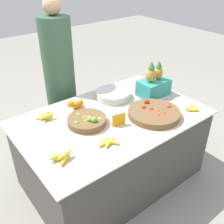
% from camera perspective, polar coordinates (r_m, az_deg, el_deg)
% --- Properties ---
extents(ground_plane, '(12.00, 12.00, 0.00)m').
position_cam_1_polar(ground_plane, '(2.87, 0.00, -13.75)').
color(ground_plane, gray).
extents(market_table, '(1.71, 1.10, 0.75)m').
position_cam_1_polar(market_table, '(2.62, 0.00, -7.95)').
color(market_table, '#4C4742').
rests_on(market_table, ground_plane).
extents(lime_bowl, '(0.34, 0.34, 0.10)m').
position_cam_1_polar(lime_bowl, '(2.29, -5.46, -1.88)').
color(lime_bowl, brown).
rests_on(lime_bowl, market_table).
extents(tomato_basket, '(0.47, 0.47, 0.10)m').
position_cam_1_polar(tomato_basket, '(2.42, 9.12, -0.24)').
color(tomato_basket, brown).
rests_on(tomato_basket, market_table).
extents(orange_pile, '(0.18, 0.14, 0.12)m').
position_cam_1_polar(orange_pile, '(2.52, -7.76, 1.75)').
color(orange_pile, orange).
rests_on(orange_pile, market_table).
extents(metal_bowl, '(0.35, 0.35, 0.07)m').
position_cam_1_polar(metal_bowl, '(2.70, 0.24, 3.82)').
color(metal_bowl, silver).
rests_on(metal_bowl, market_table).
extents(price_sign, '(0.12, 0.04, 0.11)m').
position_cam_1_polar(price_sign, '(2.25, 1.49, -1.66)').
color(price_sign, orange).
rests_on(price_sign, market_table).
extents(produce_crate, '(0.32, 0.21, 0.38)m').
position_cam_1_polar(produce_crate, '(2.75, 9.05, 6.01)').
color(produce_crate, teal).
rests_on(produce_crate, market_table).
extents(banana_bunch_back_center, '(0.18, 0.15, 0.03)m').
position_cam_1_polar(banana_bunch_back_center, '(2.07, -0.61, -6.52)').
color(banana_bunch_back_center, yellow).
rests_on(banana_bunch_back_center, market_table).
extents(banana_bunch_middle_left, '(0.18, 0.17, 0.06)m').
position_cam_1_polar(banana_bunch_middle_left, '(1.95, -10.96, -9.59)').
color(banana_bunch_middle_left, yellow).
rests_on(banana_bunch_middle_left, market_table).
extents(banana_bunch_front_left, '(0.14, 0.13, 0.03)m').
position_cam_1_polar(banana_bunch_front_left, '(2.61, 16.90, 0.75)').
color(banana_bunch_front_left, yellow).
rests_on(banana_bunch_front_left, market_table).
extents(banana_bunch_front_right, '(0.16, 0.13, 0.06)m').
position_cam_1_polar(banana_bunch_front_right, '(2.43, -14.35, -0.89)').
color(banana_bunch_front_right, yellow).
rests_on(banana_bunch_front_right, market_table).
extents(vendor_person, '(0.33, 0.33, 1.70)m').
position_cam_1_polar(vendor_person, '(2.97, -11.16, 6.02)').
color(vendor_person, '#385B42').
rests_on(vendor_person, ground_plane).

